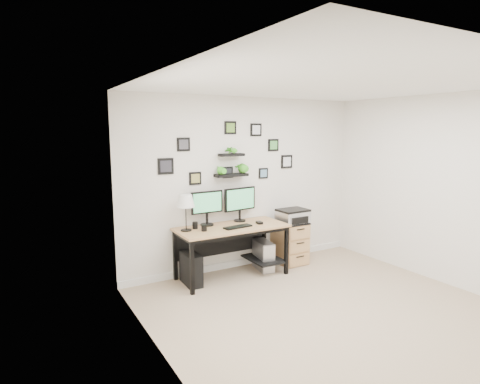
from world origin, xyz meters
TOP-DOWN VIEW (x-y plane):
  - room at (0.00, 1.98)m, footprint 4.00×4.00m
  - desk at (-0.41, 1.67)m, footprint 1.60×0.70m
  - monitor_left at (-0.72, 1.86)m, footprint 0.49×0.20m
  - monitor_right at (-0.18, 1.85)m, footprint 0.55×0.20m
  - keyboard at (-0.41, 1.53)m, footprint 0.43×0.18m
  - mouse at (-0.02, 1.57)m, footprint 0.09×0.12m
  - table_lamp at (-1.10, 1.72)m, footprint 0.24×0.24m
  - mug at (-0.90, 1.59)m, footprint 0.08×0.08m
  - pen_cup at (-0.96, 1.76)m, footprint 0.08×0.08m
  - pc_tower_black at (-1.07, 1.67)m, footprint 0.22×0.45m
  - pc_tower_grey at (0.12, 1.66)m, footprint 0.27×0.47m
  - file_cabinet at (0.67, 1.72)m, footprint 0.43×0.53m
  - printer at (0.68, 1.68)m, footprint 0.46×0.38m
  - wall_decor at (-0.28, 1.93)m, footprint 2.26×0.18m

SIDE VIEW (x-z plane):
  - room at x=0.00m, z-range -1.95..2.05m
  - pc_tower_black at x=-1.07m, z-range 0.00..0.44m
  - pc_tower_grey at x=0.12m, z-range 0.00..0.44m
  - file_cabinet at x=0.67m, z-range 0.00..0.67m
  - desk at x=-0.41m, z-range 0.25..1.00m
  - keyboard at x=-0.41m, z-range 0.75..0.77m
  - mouse at x=-0.02m, z-range 0.75..0.78m
  - printer at x=0.68m, z-range 0.67..0.88m
  - mug at x=-0.90m, z-range 0.75..0.84m
  - pen_cup at x=-0.96m, z-range 0.75..0.85m
  - monitor_left at x=-0.72m, z-range 0.79..1.29m
  - monitor_right at x=-0.18m, z-range 0.80..1.31m
  - table_lamp at x=-1.10m, z-range 0.90..1.40m
  - wall_decor at x=-0.28m, z-range 1.21..2.12m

